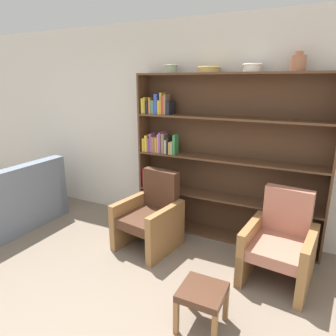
{
  "coord_description": "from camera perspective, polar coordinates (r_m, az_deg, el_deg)",
  "views": [
    {
      "loc": [
        1.2,
        -1.2,
        1.98
      ],
      "look_at": [
        -0.38,
        2.01,
        0.95
      ],
      "focal_mm": 32.0,
      "sensor_mm": 36.0,
      "label": 1
    }
  ],
  "objects": [
    {
      "name": "footstool",
      "position": [
        2.67,
        6.55,
        -23.03
      ],
      "size": [
        0.36,
        0.36,
        0.37
      ],
      "color": "olive",
      "rests_on": "ground"
    },
    {
      "name": "wall_back",
      "position": [
        3.97,
        8.29,
        7.13
      ],
      "size": [
        12.0,
        0.06,
        2.75
      ],
      "color": "silver",
      "rests_on": "ground"
    },
    {
      "name": "vase_tall",
      "position": [
        3.55,
        23.54,
        17.92
      ],
      "size": [
        0.15,
        0.15,
        0.2
      ],
      "color": "#A36647",
      "rests_on": "bookshelf"
    },
    {
      "name": "armchair_cushioned",
      "position": [
        3.35,
        20.52,
        -13.42
      ],
      "size": [
        0.72,
        0.75,
        0.93
      ],
      "rotation": [
        0.0,
        0.0,
        3.02
      ],
      "color": "olive",
      "rests_on": "ground"
    },
    {
      "name": "bowl_olive",
      "position": [
        3.61,
        15.74,
        18.01
      ],
      "size": [
        0.21,
        0.21,
        0.09
      ],
      "color": "silver",
      "rests_on": "bookshelf"
    },
    {
      "name": "bowl_slate",
      "position": [
        3.74,
        7.87,
        18.17
      ],
      "size": [
        0.27,
        0.27,
        0.07
      ],
      "color": "tan",
      "rests_on": "bookshelf"
    },
    {
      "name": "couch",
      "position": [
        4.73,
        -28.35,
        -6.51
      ],
      "size": [
        0.84,
        1.55,
        0.91
      ],
      "rotation": [
        0.0,
        0.0,
        1.56
      ],
      "color": "slate",
      "rests_on": "ground"
    },
    {
      "name": "armchair_leather",
      "position": [
        3.74,
        -3.32,
        -9.11
      ],
      "size": [
        0.74,
        0.78,
        0.93
      ],
      "rotation": [
        0.0,
        0.0,
        2.98
      ],
      "color": "olive",
      "rests_on": "ground"
    },
    {
      "name": "bookshelf",
      "position": [
        3.86,
        8.51,
        1.73
      ],
      "size": [
        2.36,
        0.3,
        2.09
      ],
      "color": "brown",
      "rests_on": "ground"
    },
    {
      "name": "bowl_cream",
      "position": [
        3.93,
        0.62,
        18.46
      ],
      "size": [
        0.17,
        0.17,
        0.1
      ],
      "color": "gray",
      "rests_on": "bookshelf"
    }
  ]
}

